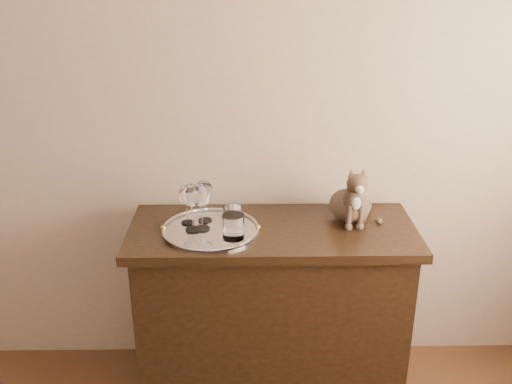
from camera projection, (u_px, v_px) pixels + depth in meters
wall_back at (132, 93)px, 2.46m from camera, size 4.00×0.10×2.70m
sideboard at (271, 314)px, 2.54m from camera, size 1.20×0.50×0.85m
tray at (211, 231)px, 2.34m from camera, size 0.40×0.40×0.01m
wine_glass_a at (187, 204)px, 2.37m from camera, size 0.07×0.07×0.17m
wine_glass_b at (204, 201)px, 2.38m from camera, size 0.07×0.07×0.19m
wine_glass_c at (192, 207)px, 2.30m from camera, size 0.08×0.08×0.20m
wine_glass_d at (201, 207)px, 2.31m from camera, size 0.07×0.07×0.20m
tumbler_a at (233, 227)px, 2.25m from camera, size 0.09×0.09×0.10m
tumbler_c at (232, 217)px, 2.35m from camera, size 0.08×0.08×0.09m
cat at (350, 191)px, 2.40m from camera, size 0.28×0.26×0.26m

